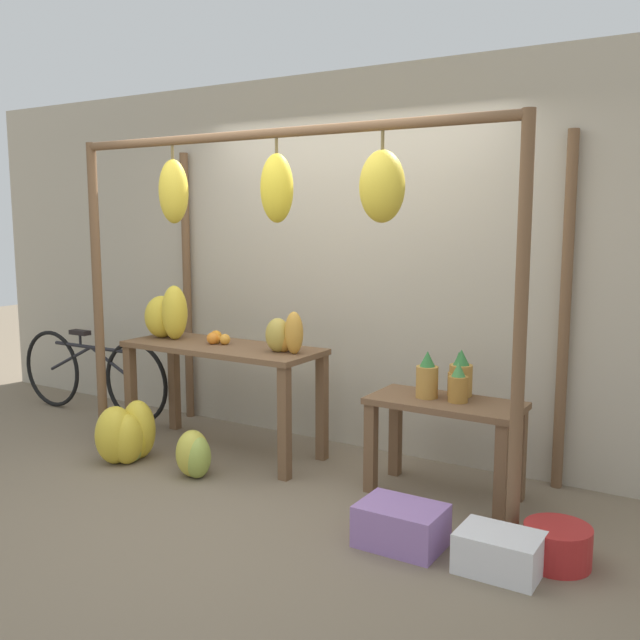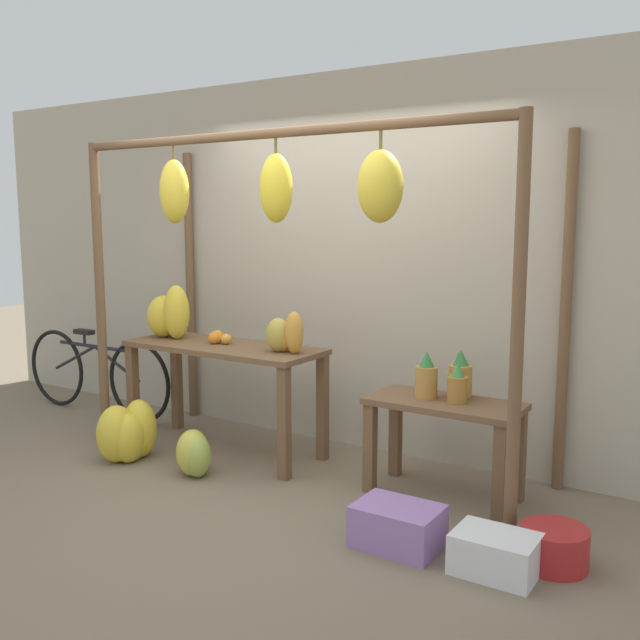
{
  "view_description": "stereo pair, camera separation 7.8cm",
  "coord_description": "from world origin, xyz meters",
  "px_view_note": "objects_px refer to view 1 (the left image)",
  "views": [
    {
      "loc": [
        2.6,
        -3.31,
        1.74
      ],
      "look_at": [
        0.13,
        0.69,
        1.06
      ],
      "focal_mm": 40.0,
      "sensor_mm": 36.0,
      "label": 1
    },
    {
      "loc": [
        2.67,
        -3.27,
        1.74
      ],
      "look_at": [
        0.13,
        0.69,
        1.06
      ],
      "focal_mm": 40.0,
      "sensor_mm": 36.0,
      "label": 2
    }
  ],
  "objects_px": {
    "banana_pile_on_table": "(167,315)",
    "papaya_pile": "(284,335)",
    "pineapple_cluster": "(450,378)",
    "banana_pile_ground_left": "(127,436)",
    "orange_pile": "(217,338)",
    "parked_bicycle": "(92,373)",
    "banana_pile_ground_right": "(194,455)",
    "blue_bucket": "(557,545)",
    "fruit_crate_purple": "(499,552)",
    "fruit_crate_white": "(401,525)"
  },
  "relations": [
    {
      "from": "blue_bucket",
      "to": "orange_pile",
      "type": "bearing_deg",
      "value": 169.06
    },
    {
      "from": "pineapple_cluster",
      "to": "banana_pile_ground_right",
      "type": "distance_m",
      "value": 1.79
    },
    {
      "from": "banana_pile_on_table",
      "to": "papaya_pile",
      "type": "relative_size",
      "value": 1.36
    },
    {
      "from": "banana_pile_ground_right",
      "to": "blue_bucket",
      "type": "bearing_deg",
      "value": 0.75
    },
    {
      "from": "banana_pile_ground_left",
      "to": "blue_bucket",
      "type": "height_order",
      "value": "banana_pile_ground_left"
    },
    {
      "from": "fruit_crate_white",
      "to": "parked_bicycle",
      "type": "bearing_deg",
      "value": 165.48
    },
    {
      "from": "papaya_pile",
      "to": "fruit_crate_purple",
      "type": "distance_m",
      "value": 2.09
    },
    {
      "from": "fruit_crate_purple",
      "to": "pineapple_cluster",
      "type": "bearing_deg",
      "value": 125.47
    },
    {
      "from": "banana_pile_ground_left",
      "to": "papaya_pile",
      "type": "xyz_separation_m",
      "value": [
        1.0,
        0.54,
        0.74
      ]
    },
    {
      "from": "fruit_crate_white",
      "to": "blue_bucket",
      "type": "xyz_separation_m",
      "value": [
        0.76,
        0.23,
        -0.01
      ]
    },
    {
      "from": "fruit_crate_white",
      "to": "fruit_crate_purple",
      "type": "bearing_deg",
      "value": -0.41
    },
    {
      "from": "orange_pile",
      "to": "papaya_pile",
      "type": "relative_size",
      "value": 0.66
    },
    {
      "from": "banana_pile_ground_right",
      "to": "fruit_crate_white",
      "type": "xyz_separation_m",
      "value": [
        1.63,
        -0.19,
        -0.04
      ]
    },
    {
      "from": "banana_pile_on_table",
      "to": "banana_pile_ground_left",
      "type": "relative_size",
      "value": 0.95
    },
    {
      "from": "fruit_crate_purple",
      "to": "blue_bucket",
      "type": "bearing_deg",
      "value": 45.5
    },
    {
      "from": "fruit_crate_purple",
      "to": "banana_pile_ground_left",
      "type": "bearing_deg",
      "value": 176.37
    },
    {
      "from": "banana_pile_ground_left",
      "to": "papaya_pile",
      "type": "distance_m",
      "value": 1.36
    },
    {
      "from": "banana_pile_ground_right",
      "to": "banana_pile_ground_left",
      "type": "bearing_deg",
      "value": -177.94
    },
    {
      "from": "banana_pile_ground_left",
      "to": "banana_pile_ground_right",
      "type": "bearing_deg",
      "value": 2.06
    },
    {
      "from": "fruit_crate_purple",
      "to": "fruit_crate_white",
      "type": "bearing_deg",
      "value": 179.59
    },
    {
      "from": "pineapple_cluster",
      "to": "banana_pile_ground_left",
      "type": "bearing_deg",
      "value": -162.58
    },
    {
      "from": "banana_pile_on_table",
      "to": "fruit_crate_white",
      "type": "height_order",
      "value": "banana_pile_on_table"
    },
    {
      "from": "pineapple_cluster",
      "to": "papaya_pile",
      "type": "xyz_separation_m",
      "value": [
        -1.17,
        -0.14,
        0.19
      ]
    },
    {
      "from": "pineapple_cluster",
      "to": "parked_bicycle",
      "type": "relative_size",
      "value": 0.19
    },
    {
      "from": "blue_bucket",
      "to": "banana_pile_on_table",
      "type": "bearing_deg",
      "value": 170.99
    },
    {
      "from": "banana_pile_ground_right",
      "to": "parked_bicycle",
      "type": "distance_m",
      "value": 1.94
    },
    {
      "from": "banana_pile_ground_right",
      "to": "fruit_crate_white",
      "type": "distance_m",
      "value": 1.64
    },
    {
      "from": "fruit_crate_white",
      "to": "pineapple_cluster",
      "type": "bearing_deg",
      "value": 94.93
    },
    {
      "from": "orange_pile",
      "to": "parked_bicycle",
      "type": "height_order",
      "value": "orange_pile"
    },
    {
      "from": "banana_pile_ground_left",
      "to": "parked_bicycle",
      "type": "xyz_separation_m",
      "value": [
        -1.19,
        0.72,
        0.18
      ]
    },
    {
      "from": "papaya_pile",
      "to": "orange_pile",
      "type": "bearing_deg",
      "value": 177.92
    },
    {
      "from": "pineapple_cluster",
      "to": "fruit_crate_white",
      "type": "height_order",
      "value": "pineapple_cluster"
    },
    {
      "from": "banana_pile_on_table",
      "to": "banana_pile_ground_right",
      "type": "distance_m",
      "value": 1.22
    },
    {
      "from": "fruit_crate_white",
      "to": "banana_pile_on_table",
      "type": "bearing_deg",
      "value": 162.96
    },
    {
      "from": "pineapple_cluster",
      "to": "blue_bucket",
      "type": "bearing_deg",
      "value": -36.89
    },
    {
      "from": "banana_pile_ground_right",
      "to": "blue_bucket",
      "type": "distance_m",
      "value": 2.39
    },
    {
      "from": "parked_bicycle",
      "to": "banana_pile_ground_right",
      "type": "bearing_deg",
      "value": -21.06
    },
    {
      "from": "banana_pile_ground_right",
      "to": "blue_bucket",
      "type": "xyz_separation_m",
      "value": [
        2.39,
        0.03,
        -0.05
      ]
    },
    {
      "from": "banana_pile_ground_right",
      "to": "pineapple_cluster",
      "type": "bearing_deg",
      "value": 22.94
    },
    {
      "from": "banana_pile_ground_left",
      "to": "blue_bucket",
      "type": "bearing_deg",
      "value": 1.01
    },
    {
      "from": "pineapple_cluster",
      "to": "parked_bicycle",
      "type": "bearing_deg",
      "value": 179.37
    },
    {
      "from": "banana_pile_ground_left",
      "to": "blue_bucket",
      "type": "distance_m",
      "value": 3.0
    },
    {
      "from": "banana_pile_on_table",
      "to": "fruit_crate_purple",
      "type": "height_order",
      "value": "banana_pile_on_table"
    },
    {
      "from": "banana_pile_on_table",
      "to": "pineapple_cluster",
      "type": "distance_m",
      "value": 2.28
    },
    {
      "from": "pineapple_cluster",
      "to": "banana_pile_ground_left",
      "type": "distance_m",
      "value": 2.34
    },
    {
      "from": "orange_pile",
      "to": "fruit_crate_purple",
      "type": "xyz_separation_m",
      "value": [
        2.4,
        -0.74,
        -0.75
      ]
    },
    {
      "from": "banana_pile_on_table",
      "to": "orange_pile",
      "type": "relative_size",
      "value": 2.07
    },
    {
      "from": "banana_pile_ground_right",
      "to": "papaya_pile",
      "type": "distance_m",
      "value": 1.01
    },
    {
      "from": "blue_bucket",
      "to": "papaya_pile",
      "type": "xyz_separation_m",
      "value": [
        -2.0,
        0.48,
        0.83
      ]
    },
    {
      "from": "parked_bicycle",
      "to": "fruit_crate_purple",
      "type": "bearing_deg",
      "value": -12.68
    }
  ]
}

